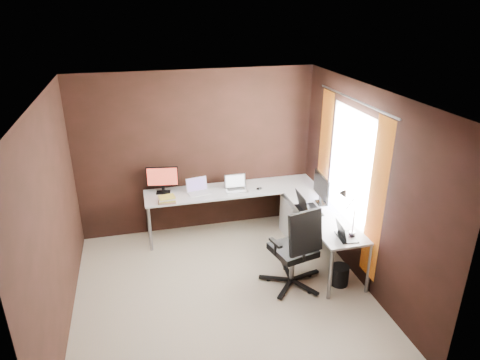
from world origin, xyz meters
name	(u,v)px	position (x,y,z in m)	size (l,w,h in m)	color
room	(249,196)	(0.34, 0.07, 1.28)	(3.60, 3.60, 2.50)	tan
desk	(264,202)	(0.84, 1.04, 0.68)	(2.65, 2.25, 0.73)	white
drawer_pedestal	(298,217)	(1.43, 1.15, 0.30)	(0.42, 0.50, 0.60)	white
monitor_left	(162,178)	(-0.56, 1.63, 0.96)	(0.47, 0.16, 0.41)	black
monitor_right	(321,188)	(1.57, 0.71, 0.98)	(0.14, 0.53, 0.43)	black
laptop_white	(198,189)	(-0.05, 1.51, 0.78)	(0.36, 0.28, 0.21)	white
laptop_silver	(236,187)	(0.52, 1.47, 0.78)	(0.34, 0.24, 0.22)	silver
laptop_black_big	(307,207)	(1.29, 0.54, 0.79)	(0.29, 0.41, 0.26)	black
laptop_black_small	(345,234)	(1.47, -0.24, 0.77)	(0.24, 0.31, 0.20)	black
book_stack	(167,199)	(-0.53, 1.30, 0.77)	(0.27, 0.22, 0.08)	#9F7355
mouse_left	(171,200)	(-0.48, 1.30, 0.75)	(0.09, 0.06, 0.03)	black
mouse_corner	(259,189)	(0.87, 1.38, 0.75)	(0.09, 0.06, 0.04)	black
desk_lamp	(347,208)	(1.52, -0.16, 1.10)	(0.19, 0.22, 0.58)	slate
office_chair	(294,263)	(0.92, -0.04, 0.33)	(0.64, 0.66, 1.13)	black
wastebasket	(340,275)	(1.50, -0.17, 0.13)	(0.23, 0.23, 0.27)	black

